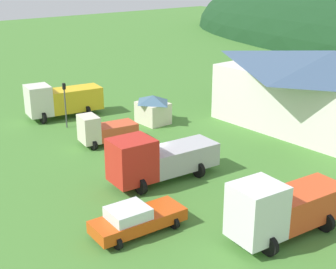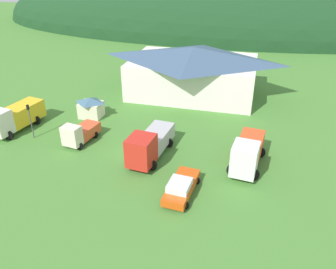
# 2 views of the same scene
# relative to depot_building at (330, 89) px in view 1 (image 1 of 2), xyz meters

# --- Properties ---
(ground_plane) EXTENTS (200.00, 200.00, 0.00)m
(ground_plane) POSITION_rel_depot_building_xyz_m (-2.66, -18.70, -3.59)
(ground_plane) COLOR #477F33
(depot_building) EXTENTS (19.14, 12.61, 6.96)m
(depot_building) POSITION_rel_depot_building_xyz_m (0.00, 0.00, 0.00)
(depot_building) COLOR white
(depot_building) RESTS_ON ground
(play_shed_cream) EXTENTS (3.00, 2.47, 2.65)m
(play_shed_cream) POSITION_rel_depot_building_xyz_m (-11.02, -11.30, -2.22)
(play_shed_cream) COLOR beige
(play_shed_cream) RESTS_ON ground
(heavy_rig_striped) EXTENTS (3.93, 7.39, 3.35)m
(heavy_rig_striped) POSITION_rel_depot_building_xyz_m (-18.09, -16.92, -1.85)
(heavy_rig_striped) COLOR silver
(heavy_rig_striped) RESTS_ON ground
(light_truck_cream) EXTENTS (2.91, 4.92, 2.58)m
(light_truck_cream) POSITION_rel_depot_building_xyz_m (-9.26, -17.81, -2.39)
(light_truck_cream) COLOR beige
(light_truck_cream) RESTS_ON ground
(crane_truck_red) EXTENTS (3.63, 8.00, 3.42)m
(crane_truck_red) POSITION_rel_depot_building_xyz_m (-0.82, -18.99, -1.90)
(crane_truck_red) COLOR red
(crane_truck_red) RESTS_ON ground
(heavy_rig_white) EXTENTS (3.58, 7.37, 3.52)m
(heavy_rig_white) POSITION_rel_depot_building_xyz_m (8.92, -18.20, -1.85)
(heavy_rig_white) COLOR white
(heavy_rig_white) RESTS_ON ground
(service_pickup_orange) EXTENTS (2.72, 5.47, 1.66)m
(service_pickup_orange) POSITION_rel_depot_building_xyz_m (3.64, -23.95, -2.76)
(service_pickup_orange) COLOR #D84D13
(service_pickup_orange) RESTS_ON ground
(traffic_light_west) EXTENTS (0.20, 0.32, 4.09)m
(traffic_light_west) POSITION_rel_depot_building_xyz_m (-14.97, -18.12, -1.07)
(traffic_light_west) COLOR #4C4C51
(traffic_light_west) RESTS_ON ground
(traffic_cone_near_pickup) EXTENTS (0.36, 0.36, 0.58)m
(traffic_cone_near_pickup) POSITION_rel_depot_building_xyz_m (-1.14, -20.33, -3.59)
(traffic_cone_near_pickup) COLOR orange
(traffic_cone_near_pickup) RESTS_ON ground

